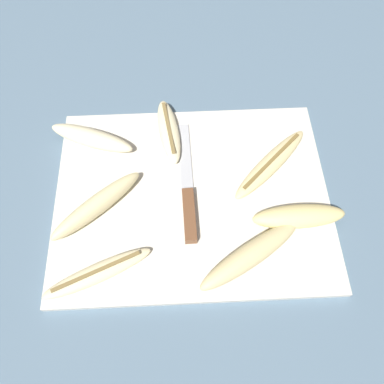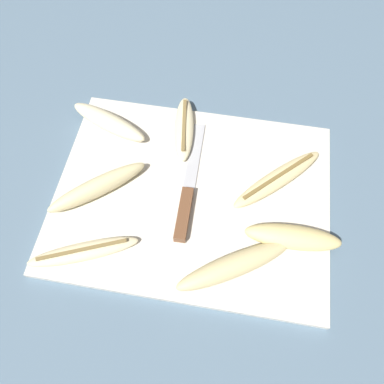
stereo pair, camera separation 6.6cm
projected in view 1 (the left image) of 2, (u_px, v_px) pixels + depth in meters
name	position (u px, v px, depth m)	size (l,w,h in m)	color
ground_plane	(192.00, 198.00, 0.68)	(4.00, 4.00, 0.00)	slate
cutting_board	(192.00, 196.00, 0.67)	(0.48, 0.38, 0.01)	silver
knife	(188.00, 201.00, 0.65)	(0.03, 0.25, 0.02)	brown
banana_bright_far	(92.00, 138.00, 0.70)	(0.17, 0.09, 0.03)	beige
banana_pale_long	(169.00, 131.00, 0.72)	(0.06, 0.15, 0.02)	beige
banana_soft_right	(97.00, 205.00, 0.64)	(0.16, 0.14, 0.03)	beige
banana_ripe_center	(271.00, 163.00, 0.68)	(0.17, 0.16, 0.02)	beige
banana_golden_short	(299.00, 216.00, 0.63)	(0.16, 0.05, 0.03)	#EDD689
banana_cream_curved	(98.00, 273.00, 0.59)	(0.18, 0.10, 0.02)	beige
banana_mellow_near	(250.00, 255.00, 0.60)	(0.19, 0.13, 0.03)	beige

